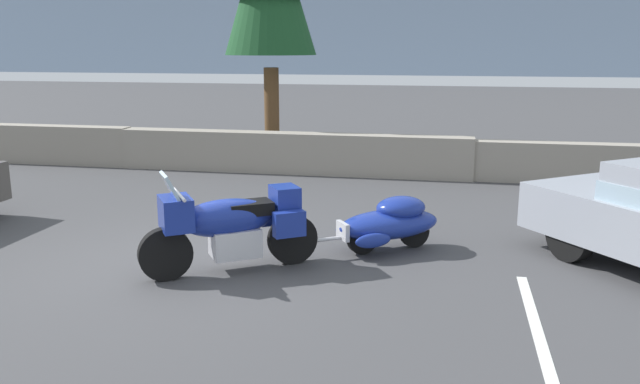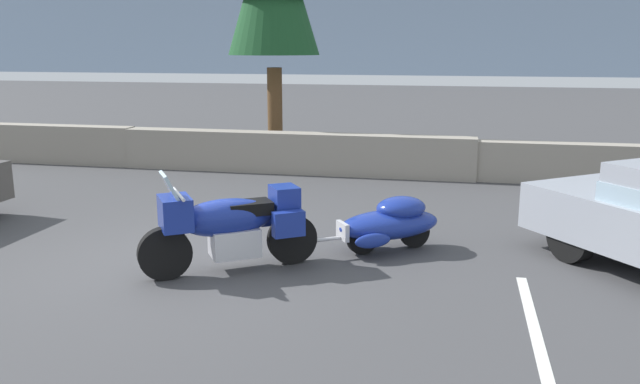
{
  "view_description": "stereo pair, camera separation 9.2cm",
  "coord_description": "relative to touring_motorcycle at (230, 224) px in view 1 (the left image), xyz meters",
  "views": [
    {
      "loc": [
        3.47,
        -7.66,
        2.81
      ],
      "look_at": [
        1.76,
        0.83,
        0.85
      ],
      "focal_mm": 36.32,
      "sensor_mm": 36.0,
      "label": 1
    },
    {
      "loc": [
        3.56,
        -7.64,
        2.81
      ],
      "look_at": [
        1.76,
        0.83,
        0.85
      ],
      "focal_mm": 36.32,
      "sensor_mm": 36.0,
      "label": 2
    }
  ],
  "objects": [
    {
      "name": "car_shaped_trailer",
      "position": [
        1.89,
        1.27,
        -0.21
      ],
      "size": [
        2.03,
        1.53,
        0.76
      ],
      "color": "black",
      "rests_on": "ground"
    },
    {
      "name": "ground_plane",
      "position": [
        -0.81,
        0.2,
        -0.62
      ],
      "size": [
        80.0,
        80.0,
        0.0
      ],
      "primitive_type": "plane",
      "color": "#424244"
    },
    {
      "name": "distant_ridgeline",
      "position": [
        -0.81,
        96.53,
        7.38
      ],
      "size": [
        240.0,
        80.0,
        16.0
      ],
      "primitive_type": "cube",
      "color": "#7F93AD",
      "rests_on": "ground"
    },
    {
      "name": "touring_motorcycle",
      "position": [
        0.0,
        0.0,
        0.0
      ],
      "size": [
        2.0,
        1.51,
        1.33
      ],
      "color": "black",
      "rests_on": "ground"
    },
    {
      "name": "stone_guard_wall",
      "position": [
        -0.96,
        6.52,
        -0.17
      ],
      "size": [
        24.0,
        0.54,
        0.93
      ],
      "color": "gray",
      "rests_on": "ground"
    },
    {
      "name": "parking_stripe_marker",
      "position": [
        3.61,
        -1.3,
        -0.62
      ],
      "size": [
        0.12,
        3.6,
        0.01
      ],
      "primitive_type": "cube",
      "color": "silver",
      "rests_on": "ground"
    }
  ]
}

